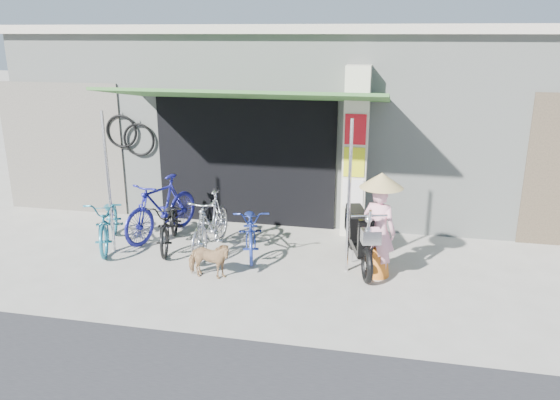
% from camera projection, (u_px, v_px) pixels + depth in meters
% --- Properties ---
extents(ground, '(80.00, 80.00, 0.00)m').
position_uv_depth(ground, '(279.00, 287.00, 7.91)').
color(ground, '#A8A398').
rests_on(ground, ground).
extents(bicycle_shop, '(12.30, 5.30, 3.66)m').
position_uv_depth(bicycle_shop, '(327.00, 112.00, 12.13)').
color(bicycle_shop, '#9EA49C').
rests_on(bicycle_shop, ground).
extents(shop_pillar, '(0.42, 0.44, 3.00)m').
position_uv_depth(shop_pillar, '(355.00, 153.00, 9.58)').
color(shop_pillar, beige).
rests_on(shop_pillar, ground).
extents(awning, '(4.60, 1.88, 2.72)m').
position_uv_depth(awning, '(246.00, 97.00, 8.86)').
color(awning, '#33612B').
rests_on(awning, ground).
extents(neighbour_left, '(2.60, 0.06, 2.60)m').
position_uv_depth(neighbour_left, '(63.00, 148.00, 10.93)').
color(neighbour_left, '#6B665B').
rests_on(neighbour_left, ground).
extents(bike_teal, '(1.15, 1.80, 0.89)m').
position_uv_depth(bike_teal, '(109.00, 221.00, 9.29)').
color(bike_teal, '#1D6B82').
rests_on(bike_teal, ground).
extents(bike_blue, '(1.07, 1.88, 1.09)m').
position_uv_depth(bike_blue, '(162.00, 208.00, 9.68)').
color(bike_blue, navy).
rests_on(bike_blue, ground).
extents(bike_black, '(0.92, 1.67, 0.83)m').
position_uv_depth(bike_black, '(170.00, 224.00, 9.27)').
color(bike_black, black).
rests_on(bike_black, ground).
extents(bike_silver, '(0.52, 1.69, 1.01)m').
position_uv_depth(bike_silver, '(211.00, 223.00, 9.03)').
color(bike_silver, '#B2B3B7').
rests_on(bike_silver, ground).
extents(bike_navy, '(0.97, 1.69, 0.84)m').
position_uv_depth(bike_navy, '(251.00, 229.00, 9.02)').
color(bike_navy, navy).
rests_on(bike_navy, ground).
extents(street_dog, '(0.70, 0.32, 0.59)m').
position_uv_depth(street_dog, '(209.00, 260.00, 8.10)').
color(street_dog, tan).
rests_on(street_dog, ground).
extents(moped, '(0.70, 1.82, 1.04)m').
position_uv_depth(moped, '(359.00, 235.00, 8.56)').
color(moped, black).
rests_on(moped, ground).
extents(nun, '(0.64, 0.64, 1.60)m').
position_uv_depth(nun, '(379.00, 225.00, 8.05)').
color(nun, pink).
rests_on(nun, ground).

